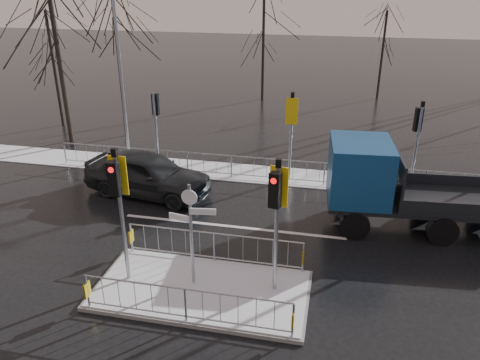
% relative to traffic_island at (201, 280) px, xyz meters
% --- Properties ---
extents(ground, '(120.00, 120.00, 0.00)m').
position_rel_traffic_island_xyz_m(ground, '(0.01, -0.01, -0.39)').
color(ground, black).
rests_on(ground, ground).
extents(snow_verge, '(30.00, 2.00, 0.04)m').
position_rel_traffic_island_xyz_m(snow_verge, '(0.01, 8.59, -0.37)').
color(snow_verge, white).
rests_on(snow_verge, ground).
extents(lane_markings, '(8.00, 11.38, 0.01)m').
position_rel_traffic_island_xyz_m(lane_markings, '(0.01, -0.34, -0.39)').
color(lane_markings, silver).
rests_on(lane_markings, ground).
extents(traffic_island, '(6.00, 3.04, 4.15)m').
position_rel_traffic_island_xyz_m(traffic_island, '(0.00, 0.00, 0.00)').
color(traffic_island, '#62615D').
rests_on(traffic_island, ground).
extents(far_kerb_fixtures, '(18.00, 0.65, 3.83)m').
position_rel_traffic_island_xyz_m(far_kerb_fixtures, '(0.31, 8.08, 0.63)').
color(far_kerb_fixtures, '#969CA4').
rests_on(far_kerb_fixtures, ground).
extents(car_far_lane, '(5.47, 2.93, 1.77)m').
position_rel_traffic_island_xyz_m(car_far_lane, '(-3.90, 5.72, 0.49)').
color(car_far_lane, black).
rests_on(car_far_lane, ground).
extents(flatbed_truck, '(6.83, 2.94, 3.09)m').
position_rel_traffic_island_xyz_m(flatbed_truck, '(5.19, 5.03, 1.25)').
color(flatbed_truck, black).
rests_on(flatbed_truck, ground).
extents(tree_near_a, '(4.75, 4.75, 8.97)m').
position_rel_traffic_island_xyz_m(tree_near_a, '(-10.49, 10.99, 5.72)').
color(tree_near_a, black).
rests_on(tree_near_a, ground).
extents(tree_near_b, '(4.00, 4.00, 7.55)m').
position_rel_traffic_island_xyz_m(tree_near_b, '(-7.99, 12.49, 4.76)').
color(tree_near_b, black).
rests_on(tree_near_b, ground).
extents(tree_near_c, '(3.50, 3.50, 6.61)m').
position_rel_traffic_island_xyz_m(tree_near_c, '(-12.49, 13.49, 4.11)').
color(tree_near_c, black).
rests_on(tree_near_c, ground).
extents(tree_far_a, '(3.75, 3.75, 7.08)m').
position_rel_traffic_island_xyz_m(tree_far_a, '(-1.99, 21.99, 4.43)').
color(tree_far_a, black).
rests_on(tree_far_a, ground).
extents(tree_far_b, '(3.25, 3.25, 6.14)m').
position_rel_traffic_island_xyz_m(tree_far_b, '(6.01, 23.99, 3.79)').
color(tree_far_b, black).
rests_on(tree_far_b, ground).
extents(street_lamp_left, '(1.25, 0.18, 8.20)m').
position_rel_traffic_island_xyz_m(street_lamp_left, '(-6.42, 9.49, 4.10)').
color(street_lamp_left, '#969CA4').
rests_on(street_lamp_left, ground).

